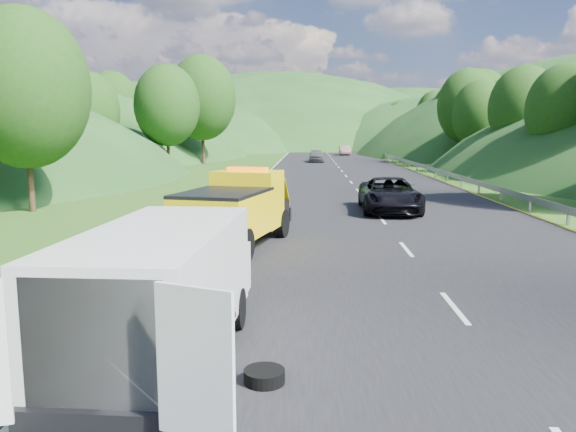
{
  "coord_description": "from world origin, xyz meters",
  "views": [
    {
      "loc": [
        -0.1,
        -13.64,
        3.73
      ],
      "look_at": [
        -0.72,
        2.5,
        1.3
      ],
      "focal_mm": 35.0,
      "sensor_mm": 36.0,
      "label": 1
    }
  ],
  "objects_px": {
    "tow_truck": "(237,209)",
    "woman": "(188,265)",
    "spare_tire": "(264,384)",
    "white_van": "(163,286)",
    "passing_suv": "(389,212)",
    "child": "(193,299)",
    "worker": "(203,351)",
    "suitcase": "(138,275)"
  },
  "relations": [
    {
      "from": "suitcase",
      "to": "tow_truck",
      "type": "bearing_deg",
      "value": 68.72
    },
    {
      "from": "woman",
      "to": "passing_suv",
      "type": "relative_size",
      "value": 0.27
    },
    {
      "from": "tow_truck",
      "to": "white_van",
      "type": "distance_m",
      "value": 9.25
    },
    {
      "from": "woman",
      "to": "child",
      "type": "relative_size",
      "value": 1.42
    },
    {
      "from": "white_van",
      "to": "spare_tire",
      "type": "relative_size",
      "value": 10.26
    },
    {
      "from": "passing_suv",
      "to": "white_van",
      "type": "bearing_deg",
      "value": -107.69
    },
    {
      "from": "child",
      "to": "suitcase",
      "type": "height_order",
      "value": "child"
    },
    {
      "from": "suitcase",
      "to": "child",
      "type": "bearing_deg",
      "value": -34.39
    },
    {
      "from": "tow_truck",
      "to": "woman",
      "type": "xyz_separation_m",
      "value": [
        -1.05,
        -2.64,
        -1.24
      ]
    },
    {
      "from": "woman",
      "to": "white_van",
      "type": "bearing_deg",
      "value": -158.07
    },
    {
      "from": "tow_truck",
      "to": "white_van",
      "type": "relative_size",
      "value": 0.98
    },
    {
      "from": "child",
      "to": "passing_suv",
      "type": "distance_m",
      "value": 15.53
    },
    {
      "from": "worker",
      "to": "suitcase",
      "type": "height_order",
      "value": "worker"
    },
    {
      "from": "child",
      "to": "spare_tire",
      "type": "relative_size",
      "value": 1.78
    },
    {
      "from": "spare_tire",
      "to": "passing_suv",
      "type": "distance_m",
      "value": 18.91
    },
    {
      "from": "child",
      "to": "suitcase",
      "type": "relative_size",
      "value": 2.05
    },
    {
      "from": "woman",
      "to": "spare_tire",
      "type": "xyz_separation_m",
      "value": [
        2.74,
        -7.4,
        0.0
      ]
    },
    {
      "from": "white_van",
      "to": "woman",
      "type": "bearing_deg",
      "value": 101.3
    },
    {
      "from": "tow_truck",
      "to": "child",
      "type": "xyz_separation_m",
      "value": [
        -0.26,
        -5.81,
        -1.24
      ]
    },
    {
      "from": "spare_tire",
      "to": "suitcase",
      "type": "bearing_deg",
      "value": 123.67
    },
    {
      "from": "suitcase",
      "to": "spare_tire",
      "type": "xyz_separation_m",
      "value": [
        3.54,
        -5.31,
        -0.27
      ]
    },
    {
      "from": "tow_truck",
      "to": "suitcase",
      "type": "bearing_deg",
      "value": -98.51
    },
    {
      "from": "tow_truck",
      "to": "woman",
      "type": "bearing_deg",
      "value": -98.84
    },
    {
      "from": "passing_suv",
      "to": "suitcase",
      "type": "bearing_deg",
      "value": -119.87
    },
    {
      "from": "white_van",
      "to": "child",
      "type": "relative_size",
      "value": 5.78
    },
    {
      "from": "passing_suv",
      "to": "worker",
      "type": "bearing_deg",
      "value": -106.56
    },
    {
      "from": "worker",
      "to": "suitcase",
      "type": "bearing_deg",
      "value": 108.24
    },
    {
      "from": "tow_truck",
      "to": "spare_tire",
      "type": "bearing_deg",
      "value": -67.64
    },
    {
      "from": "white_van",
      "to": "spare_tire",
      "type": "bearing_deg",
      "value": -22.75
    },
    {
      "from": "white_van",
      "to": "child",
      "type": "height_order",
      "value": "white_van"
    },
    {
      "from": "worker",
      "to": "spare_tire",
      "type": "bearing_deg",
      "value": -58.95
    },
    {
      "from": "woman",
      "to": "child",
      "type": "distance_m",
      "value": 3.27
    },
    {
      "from": "white_van",
      "to": "passing_suv",
      "type": "relative_size",
      "value": 1.12
    },
    {
      "from": "white_van",
      "to": "suitcase",
      "type": "bearing_deg",
      "value": 114.49
    },
    {
      "from": "woman",
      "to": "tow_truck",
      "type": "bearing_deg",
      "value": -8.76
    },
    {
      "from": "child",
      "to": "worker",
      "type": "distance_m",
      "value": 3.09
    },
    {
      "from": "tow_truck",
      "to": "woman",
      "type": "distance_m",
      "value": 3.1
    },
    {
      "from": "tow_truck",
      "to": "passing_suv",
      "type": "height_order",
      "value": "tow_truck"
    },
    {
      "from": "worker",
      "to": "spare_tire",
      "type": "height_order",
      "value": "worker"
    },
    {
      "from": "tow_truck",
      "to": "child",
      "type": "distance_m",
      "value": 5.95
    },
    {
      "from": "worker",
      "to": "passing_suv",
      "type": "relative_size",
      "value": 0.31
    },
    {
      "from": "white_van",
      "to": "child",
      "type": "bearing_deg",
      "value": 96.66
    }
  ]
}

